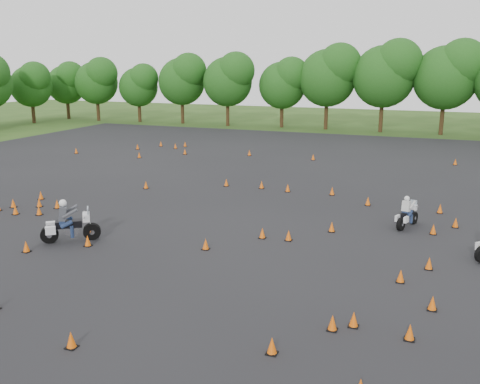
% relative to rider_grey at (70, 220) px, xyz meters
% --- Properties ---
extents(ground, '(140.00, 140.00, 0.00)m').
position_rel_rider_grey_xyz_m(ground, '(5.36, 2.43, -0.97)').
color(ground, '#2D5119').
rests_on(ground, ground).
extents(asphalt_pad, '(62.00, 62.00, 0.00)m').
position_rel_rider_grey_xyz_m(asphalt_pad, '(5.36, 8.43, -0.97)').
color(asphalt_pad, black).
rests_on(asphalt_pad, ground).
extents(treeline, '(86.67, 32.13, 10.93)m').
position_rel_rider_grey_xyz_m(treeline, '(8.90, 38.05, 3.69)').
color(treeline, '#1D4E16').
rests_on(treeline, ground).
extents(traffic_cones, '(36.87, 33.17, 0.45)m').
position_rel_rider_grey_xyz_m(traffic_cones, '(4.80, 8.62, -0.74)').
color(traffic_cones, '#ED5D0A').
rests_on(traffic_cones, asphalt_pad).
extents(rider_grey, '(2.48, 2.08, 1.93)m').
position_rel_rider_grey_xyz_m(rider_grey, '(0.00, 0.00, 0.00)').
color(rider_grey, '#42444A').
rests_on(rider_grey, ground).
extents(rider_white, '(1.27, 2.07, 1.53)m').
position_rel_rider_grey_xyz_m(rider_white, '(13.43, 7.30, -0.20)').
color(rider_white, beige).
rests_on(rider_white, ground).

